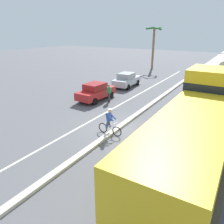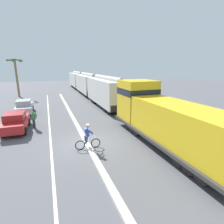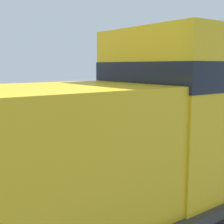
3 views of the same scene
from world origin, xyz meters
name	(u,v)px [view 1 (image 1 of 3)]	position (x,y,z in m)	size (l,w,h in m)	color
ground_plane	(117,130)	(0.00, 0.00, 0.00)	(120.00, 120.00, 0.00)	#56565B
median_curb	(151,104)	(0.00, 6.00, 0.08)	(0.36, 36.00, 0.16)	beige
lane_stripe	(127,101)	(-2.40, 6.00, 0.00)	(0.14, 36.00, 0.01)	silver
locomotive	(198,131)	(5.20, -1.39, 1.80)	(3.10, 11.61, 4.20)	gold
parked_car_red	(96,92)	(-5.04, 4.69, 0.82)	(1.95, 4.26, 1.62)	red
parked_car_silver	(127,80)	(-4.98, 10.73, 0.82)	(1.94, 4.25, 1.62)	#B7BABF
cyclist	(109,122)	(-0.07, -0.81, 0.82)	(1.71, 0.48, 1.71)	black
palm_tree_near	(154,37)	(-7.20, 24.22, 5.08)	(2.66, 2.69, 6.84)	#846647
pedestrian_by_cars	(109,93)	(-3.66, 4.80, 0.85)	(0.34, 0.22, 1.62)	#33333D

